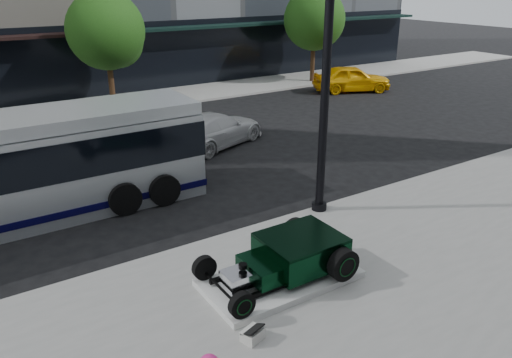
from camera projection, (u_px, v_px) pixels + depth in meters
ground at (218, 202)px, 15.11m from camera, size 120.00×120.00×0.00m
sidewalk_far at (89, 107)px, 26.00m from camera, size 70.00×4.00×0.12m
street_trees at (109, 33)px, 24.45m from camera, size 29.80×3.80×5.70m
display_plinth at (280, 278)px, 10.97m from camera, size 3.40×1.80×0.15m
hot_rod at (293, 254)px, 10.95m from camera, size 3.22×2.00×0.81m
info_plaque at (253, 334)px, 9.17m from camera, size 0.47×0.41×0.31m
lamppost at (325, 84)px, 13.04m from camera, size 0.43×0.43×7.83m
white_sedan at (215, 130)px, 19.94m from camera, size 5.05×3.48×1.36m
yellow_taxi at (352, 79)px, 29.46m from camera, size 4.85×3.47×1.53m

